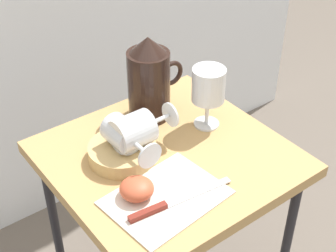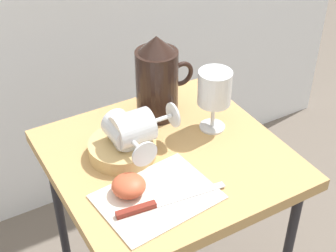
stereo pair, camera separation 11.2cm
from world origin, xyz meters
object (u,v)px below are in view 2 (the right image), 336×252
at_px(table, 168,175).
at_px(basket_tray, 122,148).
at_px(apple_half_left, 129,186).
at_px(wine_glass_upright, 214,91).
at_px(wine_glass_tipped_near, 123,131).
at_px(wine_glass_tipped_far, 134,128).
at_px(knife, 155,204).
at_px(pitcher, 157,84).

xyz_separation_m(table, basket_tray, (-0.09, 0.05, 0.08)).
height_order(basket_tray, apple_half_left, apple_half_left).
height_order(basket_tray, wine_glass_upright, wine_glass_upright).
distance_m(basket_tray, wine_glass_upright, 0.26).
bearing_deg(wine_glass_tipped_near, wine_glass_upright, -2.32).
height_order(wine_glass_upright, wine_glass_tipped_near, wine_glass_upright).
distance_m(wine_glass_tipped_near, apple_half_left, 0.14).
xyz_separation_m(wine_glass_tipped_far, knife, (-0.04, -0.17, -0.07)).
bearing_deg(apple_half_left, basket_tray, 69.93).
bearing_deg(basket_tray, table, -28.94).
bearing_deg(wine_glass_tipped_far, pitcher, 43.29).
xyz_separation_m(wine_glass_tipped_near, knife, (-0.02, -0.18, -0.06)).
bearing_deg(apple_half_left, pitcher, 49.45).
bearing_deg(wine_glass_upright, knife, -146.10).
height_order(pitcher, wine_glass_tipped_far, pitcher).
bearing_deg(wine_glass_tipped_far, wine_glass_tipped_near, 164.20).
xyz_separation_m(table, wine_glass_upright, (0.15, 0.03, 0.18)).
distance_m(table, basket_tray, 0.14).
distance_m(pitcher, wine_glass_tipped_near, 0.19).
distance_m(wine_glass_upright, wine_glass_tipped_near, 0.24).
xyz_separation_m(basket_tray, pitcher, (0.15, 0.10, 0.07)).
bearing_deg(basket_tray, knife, -95.05).
distance_m(basket_tray, wine_glass_tipped_far, 0.06).
relative_size(table, wine_glass_tipped_far, 4.43).
bearing_deg(apple_half_left, table, 28.60).
bearing_deg(wine_glass_tipped_far, wine_glass_upright, -0.76).
relative_size(basket_tray, wine_glass_tipped_far, 1.04).
bearing_deg(wine_glass_tipped_far, table, -29.95).
bearing_deg(wine_glass_upright, wine_glass_tipped_far, 179.24).
bearing_deg(table, wine_glass_tipped_near, 153.55).
relative_size(wine_glass_upright, wine_glass_tipped_far, 1.05).
distance_m(table, apple_half_left, 0.18).
distance_m(wine_glass_tipped_far, apple_half_left, 0.14).
bearing_deg(wine_glass_tipped_near, apple_half_left, -112.05).
distance_m(pitcher, knife, 0.35).
bearing_deg(apple_half_left, wine_glass_tipped_near, 67.95).
xyz_separation_m(basket_tray, knife, (-0.02, -0.19, -0.01)).
bearing_deg(knife, wine_glass_tipped_far, 76.15).
xyz_separation_m(table, knife, (-0.11, -0.14, 0.08)).
bearing_deg(apple_half_left, wine_glass_tipped_far, 57.30).
xyz_separation_m(wine_glass_tipped_near, apple_half_left, (-0.05, -0.12, -0.05)).
height_order(wine_glass_tipped_far, apple_half_left, wine_glass_tipped_far).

